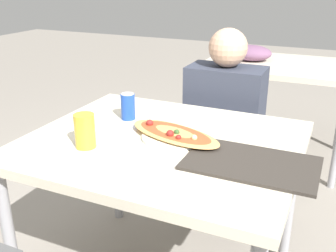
# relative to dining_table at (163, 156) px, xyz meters

# --- Properties ---
(dining_table) EXTENTS (1.11, 0.94, 0.78)m
(dining_table) POSITION_rel_dining_table_xyz_m (0.00, 0.00, 0.00)
(dining_table) COLOR beige
(dining_table) RESTS_ON ground_plane
(chair_far_seated) EXTENTS (0.40, 0.40, 0.92)m
(chair_far_seated) POSITION_rel_dining_table_xyz_m (0.06, 0.81, -0.20)
(chair_far_seated) COLOR #4C4C4C
(chair_far_seated) RESTS_ON ground_plane
(person_seated) EXTENTS (0.42, 0.27, 1.15)m
(person_seated) POSITION_rel_dining_table_xyz_m (0.06, 0.69, -0.02)
(person_seated) COLOR #2D2D38
(person_seated) RESTS_ON ground_plane
(pizza_main) EXTENTS (0.48, 0.30, 0.06)m
(pizza_main) POSITION_rel_dining_table_xyz_m (0.04, 0.03, 0.10)
(pizza_main) COLOR white
(pizza_main) RESTS_ON dining_table
(soda_can) EXTENTS (0.07, 0.07, 0.12)m
(soda_can) POSITION_rel_dining_table_xyz_m (-0.25, 0.16, 0.14)
(soda_can) COLOR #1E47B2
(soda_can) RESTS_ON dining_table
(drink_glass) EXTENTS (0.08, 0.08, 0.14)m
(drink_glass) POSITION_rel_dining_table_xyz_m (-0.25, -0.19, 0.15)
(drink_glass) COLOR gold
(drink_glass) RESTS_ON dining_table
(serving_tray) EXTENTS (0.47, 0.29, 0.01)m
(serving_tray) POSITION_rel_dining_table_xyz_m (0.39, -0.08, 0.08)
(serving_tray) COLOR #332D28
(serving_tray) RESTS_ON dining_table
(background_table) EXTENTS (1.10, 0.80, 0.90)m
(background_table) POSITION_rel_dining_table_xyz_m (0.15, 1.70, 0.02)
(background_table) COLOR beige
(background_table) RESTS_ON ground_plane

